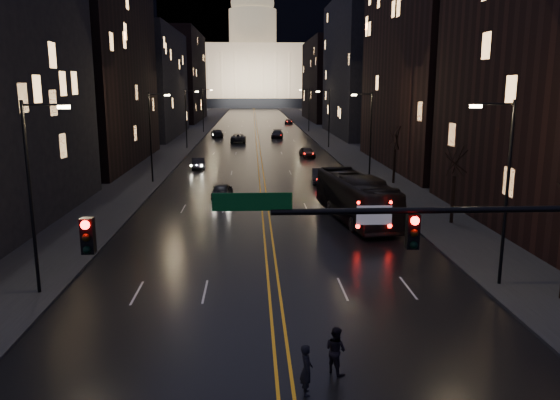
{
  "coord_description": "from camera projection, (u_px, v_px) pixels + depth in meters",
  "views": [
    {
      "loc": [
        -1.0,
        -14.62,
        9.62
      ],
      "look_at": [
        0.36,
        11.67,
        4.08
      ],
      "focal_mm": 35.0,
      "sensor_mm": 36.0,
      "label": 1
    }
  ],
  "objects": [
    {
      "name": "road",
      "position": [
        255.0,
        123.0,
        143.37
      ],
      "size": [
        20.0,
        320.0,
        0.02
      ],
      "primitive_type": "cube",
      "color": "black",
      "rests_on": "ground"
    },
    {
      "name": "sidewalk_left",
      "position": [
        202.0,
        123.0,
        142.64
      ],
      "size": [
        8.0,
        320.0,
        0.16
      ],
      "primitive_type": "cube",
      "color": "black",
      "rests_on": "ground"
    },
    {
      "name": "sidewalk_right",
      "position": [
        308.0,
        122.0,
        144.06
      ],
      "size": [
        8.0,
        320.0,
        0.16
      ],
      "primitive_type": "cube",
      "color": "black",
      "rests_on": "ground"
    },
    {
      "name": "center_line",
      "position": [
        255.0,
        123.0,
        143.36
      ],
      "size": [
        0.62,
        320.0,
        0.01
      ],
      "primitive_type": "cube",
      "color": "orange",
      "rests_on": "road"
    },
    {
      "name": "building_left_mid",
      "position": [
        83.0,
        48.0,
        65.15
      ],
      "size": [
        12.0,
        30.0,
        28.0
      ],
      "primitive_type": "cube",
      "color": "black",
      "rests_on": "ground"
    },
    {
      "name": "building_left_far",
      "position": [
        145.0,
        83.0,
        103.11
      ],
      "size": [
        12.0,
        34.0,
        20.0
      ],
      "primitive_type": "cube",
      "color": "black",
      "rests_on": "ground"
    },
    {
      "name": "building_left_dist",
      "position": [
        178.0,
        77.0,
        149.61
      ],
      "size": [
        12.0,
        40.0,
        24.0
      ],
      "primitive_type": "cube",
      "color": "black",
      "rests_on": "ground"
    },
    {
      "name": "building_right_tall",
      "position": [
        443.0,
        2.0,
        62.34
      ],
      "size": [
        12.0,
        30.0,
        38.0
      ],
      "primitive_type": "cube",
      "color": "black",
      "rests_on": "ground"
    },
    {
      "name": "building_right_mid",
      "position": [
        366.0,
        68.0,
        104.62
      ],
      "size": [
        12.0,
        34.0,
        26.0
      ],
      "primitive_type": "cube",
      "color": "black",
      "rests_on": "ground"
    },
    {
      "name": "building_right_dist",
      "position": [
        330.0,
        80.0,
        151.94
      ],
      "size": [
        12.0,
        40.0,
        22.0
      ],
      "primitive_type": "cube",
      "color": "black",
      "rests_on": "ground"
    },
    {
      "name": "mountain_ridge",
      "position": [
        310.0,
        4.0,
        376.33
      ],
      "size": [
        520.0,
        60.0,
        130.0
      ],
      "primitive_type": "cube",
      "color": "black",
      "rests_on": "ground"
    },
    {
      "name": "capitol",
      "position": [
        253.0,
        69.0,
        257.11
      ],
      "size": [
        90.0,
        50.0,
        58.5
      ],
      "color": "black",
      "rests_on": "ground"
    },
    {
      "name": "traffic_signal",
      "position": [
        495.0,
        247.0,
        15.57
      ],
      "size": [
        17.29,
        0.45,
        7.0
      ],
      "color": "black",
      "rests_on": "ground"
    },
    {
      "name": "streetlamp_right_near",
      "position": [
        504.0,
        184.0,
        25.6
      ],
      "size": [
        2.13,
        0.25,
        9.0
      ],
      "color": "black",
      "rests_on": "ground"
    },
    {
      "name": "streetlamp_left_near",
      "position": [
        34.0,
        189.0,
        24.5
      ],
      "size": [
        2.13,
        0.25,
        9.0
      ],
      "color": "black",
      "rests_on": "ground"
    },
    {
      "name": "streetlamp_right_mid",
      "position": [
        369.0,
        131.0,
        54.91
      ],
      "size": [
        2.13,
        0.25,
        9.0
      ],
      "color": "black",
      "rests_on": "ground"
    },
    {
      "name": "streetlamp_left_mid",
      "position": [
        152.0,
        132.0,
        53.82
      ],
      "size": [
        2.13,
        0.25,
        9.0
      ],
      "color": "black",
      "rests_on": "ground"
    },
    {
      "name": "streetlamp_right_far",
      "position": [
        328.0,
        115.0,
        84.23
      ],
      "size": [
        2.13,
        0.25,
        9.0
      ],
      "color": "black",
      "rests_on": "ground"
    },
    {
      "name": "streetlamp_left_far",
      "position": [
        187.0,
        116.0,
        83.14
      ],
      "size": [
        2.13,
        0.25,
        9.0
      ],
      "color": "black",
      "rests_on": "ground"
    },
    {
      "name": "streetlamp_right_dist",
      "position": [
        308.0,
        108.0,
        113.55
      ],
      "size": [
        2.13,
        0.25,
        9.0
      ],
      "color": "black",
      "rests_on": "ground"
    },
    {
      "name": "streetlamp_left_dist",
      "position": [
        204.0,
        108.0,
        112.46
      ],
      "size": [
        2.13,
        0.25,
        9.0
      ],
      "color": "black",
      "rests_on": "ground"
    },
    {
      "name": "tree_right_mid",
      "position": [
        455.0,
        161.0,
        37.55
      ],
      "size": [
        2.4,
        2.4,
        6.65
      ],
      "color": "black",
      "rests_on": "ground"
    },
    {
      "name": "tree_right_far",
      "position": [
        395.0,
        139.0,
        53.19
      ],
      "size": [
        2.4,
        2.4,
        6.65
      ],
      "color": "black",
      "rests_on": "ground"
    },
    {
      "name": "bus",
      "position": [
        356.0,
        198.0,
        39.45
      ],
      "size": [
        4.38,
        12.16,
        3.31
      ],
      "primitive_type": "imported",
      "rotation": [
        0.0,
        0.0,
        0.14
      ],
      "color": "black",
      "rests_on": "ground"
    },
    {
      "name": "oncoming_car_a",
      "position": [
        222.0,
        190.0,
        47.37
      ],
      "size": [
        1.92,
        4.18,
        1.39
      ],
      "primitive_type": "imported",
      "rotation": [
        0.0,
        0.0,
        3.07
      ],
      "color": "black",
      "rests_on": "ground"
    },
    {
      "name": "oncoming_car_b",
      "position": [
        198.0,
        163.0,
        63.98
      ],
      "size": [
        1.91,
        4.33,
        1.38
      ],
      "primitive_type": "imported",
      "rotation": [
        0.0,
        0.0,
        3.25
      ],
      "color": "black",
      "rests_on": "ground"
    },
    {
      "name": "oncoming_car_c",
      "position": [
        238.0,
        138.0,
        93.74
      ],
      "size": [
        2.55,
        5.51,
        1.53
      ],
      "primitive_type": "imported",
      "rotation": [
        0.0,
        0.0,
        3.14
      ],
      "color": "black",
      "rests_on": "ground"
    },
    {
      "name": "oncoming_car_d",
      "position": [
        217.0,
        133.0,
        103.32
      ],
      "size": [
        2.8,
        5.47,
        1.52
      ],
      "primitive_type": "imported",
      "rotation": [
        0.0,
        0.0,
        3.27
      ],
      "color": "black",
      "rests_on": "ground"
    },
    {
      "name": "receding_car_a",
      "position": [
        320.0,
        176.0,
        54.68
      ],
      "size": [
        1.88,
        4.57,
        1.47
      ],
      "primitive_type": "imported",
      "rotation": [
        0.0,
        0.0,
        -0.07
      ],
      "color": "black",
      "rests_on": "ground"
    },
    {
      "name": "receding_car_b",
      "position": [
        307.0,
        152.0,
        74.51
      ],
      "size": [
        2.16,
        4.31,
        1.41
      ],
      "primitive_type": "imported",
      "rotation": [
        0.0,
        0.0,
        0.12
      ],
      "color": "black",
      "rests_on": "ground"
    },
    {
      "name": "receding_car_c",
      "position": [
        277.0,
        134.0,
        101.21
      ],
      "size": [
        2.56,
        5.36,
        1.51
      ],
      "primitive_type": "imported",
      "rotation": [
        0.0,
        0.0,
        -0.09
      ],
      "color": "black",
      "rests_on": "ground"
    },
    {
      "name": "receding_car_d",
      "position": [
        289.0,
        122.0,
        139.08
      ],
      "size": [
        2.37,
        4.53,
        1.22
      ],
      "primitive_type": "imported",
      "rotation": [
        0.0,
        0.0,
        -0.08
      ],
      "color": "black",
      "rests_on": "ground"
    },
    {
      "name": "pedestrian_a",
      "position": [
        306.0,
        370.0,
        17.18
      ],
      "size": [
        0.44,
        0.64,
        1.69
      ],
      "primitive_type": "imported",
      "rotation": [
        0.0,
        0.0,
        1.62
      ],
      "color": "black",
      "rests_on": "ground"
    },
    {
      "name": "pedestrian_b",
      "position": [
        336.0,
        350.0,
        18.5
      ],
      "size": [
        0.85,
        0.91,
        1.66
      ],
      "primitive_type": "imported",
      "rotation": [
        0.0,
        0.0,
        2.25
      ],
      "color": "black",
      "rests_on": "ground"
    }
  ]
}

